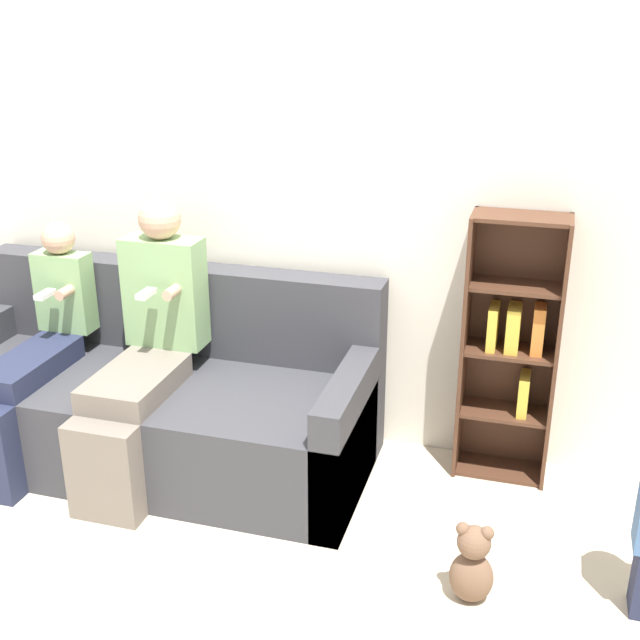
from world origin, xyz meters
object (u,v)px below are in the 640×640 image
teddy_bear (472,565)px  couch (156,400)px  child_seated (34,352)px  bookshelf (511,347)px  adult_seated (145,343)px

teddy_bear → couch: bearing=158.6°
child_seated → bookshelf: size_ratio=0.88×
adult_seated → teddy_bear: adult_seated is taller
couch → adult_seated: adult_seated is taller
adult_seated → teddy_bear: bearing=-18.3°
child_seated → bookshelf: bookshelf is taller
adult_seated → couch: bearing=104.4°
child_seated → teddy_bear: size_ratio=3.33×
adult_seated → bookshelf: adult_seated is taller
couch → bookshelf: size_ratio=1.67×
couch → teddy_bear: size_ratio=6.30×
child_seated → bookshelf: 2.28m
adult_seated → child_seated: bearing=-175.1°
adult_seated → teddy_bear: 1.77m
teddy_bear → child_seated: bearing=167.6°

